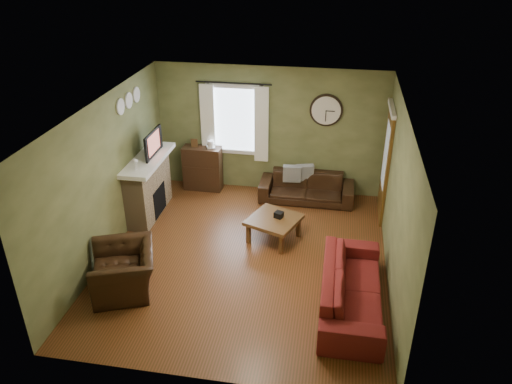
% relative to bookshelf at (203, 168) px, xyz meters
% --- Properties ---
extents(floor, '(4.60, 5.20, 0.00)m').
position_rel_bookshelf_xyz_m(floor, '(1.37, -2.35, -0.47)').
color(floor, '#5E3217').
rests_on(floor, ground).
extents(ceiling, '(4.60, 5.20, 0.00)m').
position_rel_bookshelf_xyz_m(ceiling, '(1.37, -2.35, 2.13)').
color(ceiling, white).
rests_on(ceiling, ground).
extents(wall_left, '(0.00, 5.20, 2.60)m').
position_rel_bookshelf_xyz_m(wall_left, '(-0.93, -2.35, 0.83)').
color(wall_left, olive).
rests_on(wall_left, ground).
extents(wall_right, '(0.00, 5.20, 2.60)m').
position_rel_bookshelf_xyz_m(wall_right, '(3.67, -2.35, 0.83)').
color(wall_right, olive).
rests_on(wall_right, ground).
extents(wall_back, '(4.60, 0.00, 2.60)m').
position_rel_bookshelf_xyz_m(wall_back, '(1.37, 0.25, 0.83)').
color(wall_back, olive).
rests_on(wall_back, ground).
extents(wall_front, '(4.60, 0.00, 2.60)m').
position_rel_bookshelf_xyz_m(wall_front, '(1.37, -4.95, 0.83)').
color(wall_front, olive).
rests_on(wall_front, ground).
extents(fireplace, '(0.40, 1.40, 1.10)m').
position_rel_bookshelf_xyz_m(fireplace, '(-0.73, -1.20, 0.08)').
color(fireplace, tan).
rests_on(fireplace, floor).
extents(firebox, '(0.04, 0.60, 0.55)m').
position_rel_bookshelf_xyz_m(firebox, '(-0.54, -1.20, -0.17)').
color(firebox, black).
rests_on(firebox, fireplace).
extents(mantel, '(0.58, 1.60, 0.08)m').
position_rel_bookshelf_xyz_m(mantel, '(-0.70, -1.20, 0.67)').
color(mantel, white).
rests_on(mantel, fireplace).
extents(tv, '(0.08, 0.60, 0.35)m').
position_rel_bookshelf_xyz_m(tv, '(-0.68, -1.05, 0.89)').
color(tv, black).
rests_on(tv, mantel).
extents(tv_screen, '(0.02, 0.62, 0.36)m').
position_rel_bookshelf_xyz_m(tv_screen, '(-0.60, -1.05, 0.94)').
color(tv_screen, '#994C3F').
rests_on(tv_screen, mantel).
extents(medallion_left, '(0.28, 0.28, 0.03)m').
position_rel_bookshelf_xyz_m(medallion_left, '(-0.91, -1.55, 1.78)').
color(medallion_left, white).
rests_on(medallion_left, wall_left).
extents(medallion_mid, '(0.28, 0.28, 0.03)m').
position_rel_bookshelf_xyz_m(medallion_mid, '(-0.91, -1.20, 1.78)').
color(medallion_mid, white).
rests_on(medallion_mid, wall_left).
extents(medallion_right, '(0.28, 0.28, 0.03)m').
position_rel_bookshelf_xyz_m(medallion_right, '(-0.91, -0.85, 1.78)').
color(medallion_right, white).
rests_on(medallion_right, wall_left).
extents(window_pane, '(1.00, 0.02, 1.30)m').
position_rel_bookshelf_xyz_m(window_pane, '(0.67, 0.23, 1.03)').
color(window_pane, silver).
rests_on(window_pane, wall_back).
extents(curtain_rod, '(0.03, 0.03, 1.50)m').
position_rel_bookshelf_xyz_m(curtain_rod, '(0.67, 0.13, 1.80)').
color(curtain_rod, black).
rests_on(curtain_rod, wall_back).
extents(curtain_left, '(0.28, 0.04, 1.55)m').
position_rel_bookshelf_xyz_m(curtain_left, '(0.12, 0.13, 0.98)').
color(curtain_left, white).
rests_on(curtain_left, wall_back).
extents(curtain_right, '(0.28, 0.04, 1.55)m').
position_rel_bookshelf_xyz_m(curtain_right, '(1.22, 0.13, 0.98)').
color(curtain_right, white).
rests_on(curtain_right, wall_back).
extents(wall_clock, '(0.64, 0.06, 0.64)m').
position_rel_bookshelf_xyz_m(wall_clock, '(2.47, 0.20, 1.33)').
color(wall_clock, white).
rests_on(wall_clock, wall_back).
extents(door, '(0.05, 0.90, 2.10)m').
position_rel_bookshelf_xyz_m(door, '(3.64, -0.50, 0.58)').
color(door, brown).
rests_on(door, floor).
extents(bookshelf, '(0.79, 0.34, 0.94)m').
position_rel_bookshelf_xyz_m(bookshelf, '(0.00, 0.00, 0.00)').
color(bookshelf, '#311E12').
rests_on(bookshelf, floor).
extents(book, '(0.25, 0.28, 0.02)m').
position_rel_bookshelf_xyz_m(book, '(0.10, 0.01, 0.49)').
color(book, '#56381C').
rests_on(book, bookshelf).
extents(sofa_brown, '(1.88, 0.73, 0.55)m').
position_rel_bookshelf_xyz_m(sofa_brown, '(2.19, -0.14, -0.19)').
color(sofa_brown, black).
rests_on(sofa_brown, floor).
extents(pillow_left, '(0.37, 0.14, 0.36)m').
position_rel_bookshelf_xyz_m(pillow_left, '(1.88, -0.11, 0.08)').
color(pillow_left, gray).
rests_on(pillow_left, sofa_brown).
extents(pillow_right, '(0.37, 0.20, 0.36)m').
position_rel_bookshelf_xyz_m(pillow_right, '(2.13, -0.02, 0.08)').
color(pillow_right, gray).
rests_on(pillow_right, sofa_brown).
extents(sofa_red, '(0.86, 2.19, 0.64)m').
position_rel_bookshelf_xyz_m(sofa_red, '(3.09, -3.27, -0.15)').
color(sofa_red, maroon).
rests_on(sofa_red, floor).
extents(armchair, '(1.24, 1.31, 0.68)m').
position_rel_bookshelf_xyz_m(armchair, '(-0.29, -3.46, -0.13)').
color(armchair, black).
rests_on(armchair, floor).
extents(coffee_table, '(1.05, 1.05, 0.43)m').
position_rel_bookshelf_xyz_m(coffee_table, '(1.75, -1.71, -0.25)').
color(coffee_table, '#56381C').
rests_on(coffee_table, floor).
extents(tissue_box, '(0.18, 0.18, 0.10)m').
position_rel_bookshelf_xyz_m(tissue_box, '(1.82, -1.66, -0.07)').
color(tissue_box, black).
rests_on(tissue_box, coffee_table).
extents(wine_glass_a, '(0.07, 0.07, 0.21)m').
position_rel_bookshelf_xyz_m(wine_glass_a, '(-0.68, -1.76, 0.82)').
color(wine_glass_a, white).
rests_on(wine_glass_a, mantel).
extents(wine_glass_b, '(0.06, 0.06, 0.18)m').
position_rel_bookshelf_xyz_m(wine_glass_b, '(-0.68, -1.71, 0.80)').
color(wine_glass_b, white).
rests_on(wine_glass_b, mantel).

